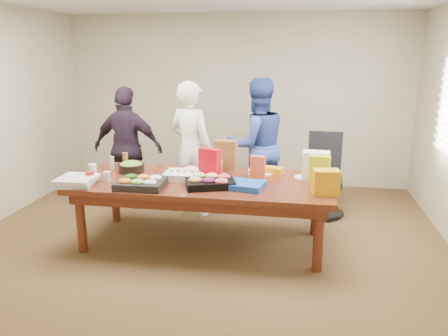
% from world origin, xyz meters
% --- Properties ---
extents(floor, '(5.50, 5.00, 0.02)m').
position_xyz_m(floor, '(0.00, 0.00, -0.01)').
color(floor, '#47301E').
rests_on(floor, ground).
extents(wall_back, '(5.50, 0.04, 2.70)m').
position_xyz_m(wall_back, '(0.00, 2.50, 1.35)').
color(wall_back, beige).
rests_on(wall_back, floor).
extents(wall_front, '(5.50, 0.04, 2.70)m').
position_xyz_m(wall_front, '(0.00, -2.50, 1.35)').
color(wall_front, beige).
rests_on(wall_front, floor).
extents(conference_table, '(2.80, 1.20, 0.75)m').
position_xyz_m(conference_table, '(0.00, 0.00, 0.38)').
color(conference_table, '#4C1C0F').
rests_on(conference_table, floor).
extents(office_chair, '(0.57, 0.57, 1.05)m').
position_xyz_m(office_chair, '(1.37, 1.12, 0.52)').
color(office_chair, black).
rests_on(office_chair, floor).
extents(person_center, '(0.76, 0.65, 1.77)m').
position_xyz_m(person_center, '(-0.36, 0.92, 0.88)').
color(person_center, white).
rests_on(person_center, floor).
extents(person_right, '(1.08, 1.00, 1.79)m').
position_xyz_m(person_right, '(0.47, 1.21, 0.90)').
color(person_right, '#32489F').
rests_on(person_right, floor).
extents(person_left, '(1.01, 0.47, 1.68)m').
position_xyz_m(person_left, '(-1.28, 1.02, 0.84)').
color(person_left, '#271B2A').
rests_on(person_left, floor).
extents(veggie_tray, '(0.50, 0.40, 0.07)m').
position_xyz_m(veggie_tray, '(-0.58, -0.37, 0.79)').
color(veggie_tray, black).
rests_on(veggie_tray, conference_table).
extents(fruit_tray, '(0.60, 0.53, 0.08)m').
position_xyz_m(fruit_tray, '(0.12, -0.21, 0.79)').
color(fruit_tray, black).
rests_on(fruit_tray, conference_table).
extents(sheet_cake, '(0.45, 0.34, 0.08)m').
position_xyz_m(sheet_cake, '(-0.21, 0.02, 0.79)').
color(sheet_cake, white).
rests_on(sheet_cake, conference_table).
extents(salad_bowl, '(0.37, 0.37, 0.10)m').
position_xyz_m(salad_bowl, '(-0.90, 0.18, 0.80)').
color(salad_bowl, black).
rests_on(salad_bowl, conference_table).
extents(chip_bag_blue, '(0.47, 0.38, 0.06)m').
position_xyz_m(chip_bag_blue, '(0.47, -0.21, 0.78)').
color(chip_bag_blue, blue).
rests_on(chip_bag_blue, conference_table).
extents(chip_bag_red, '(0.26, 0.19, 0.35)m').
position_xyz_m(chip_bag_red, '(0.07, 0.02, 0.93)').
color(chip_bag_red, red).
rests_on(chip_bag_red, conference_table).
extents(chip_bag_yellow, '(0.22, 0.12, 0.32)m').
position_xyz_m(chip_bag_yellow, '(1.25, 0.01, 0.91)').
color(chip_bag_yellow, '#CFDF18').
rests_on(chip_bag_yellow, conference_table).
extents(chip_bag_orange, '(0.17, 0.09, 0.25)m').
position_xyz_m(chip_bag_orange, '(0.58, 0.17, 0.88)').
color(chip_bag_orange, '#E85E31').
rests_on(chip_bag_orange, conference_table).
extents(mayo_jar, '(0.10, 0.10, 0.15)m').
position_xyz_m(mayo_jar, '(0.10, 0.34, 0.82)').
color(mayo_jar, white).
rests_on(mayo_jar, conference_table).
extents(mustard_bottle, '(0.07, 0.07, 0.19)m').
position_xyz_m(mustard_bottle, '(-0.04, 0.40, 0.84)').
color(mustard_bottle, yellow).
rests_on(mustard_bottle, conference_table).
extents(dressing_bottle, '(0.08, 0.08, 0.20)m').
position_xyz_m(dressing_bottle, '(-1.02, 0.29, 0.85)').
color(dressing_bottle, brown).
rests_on(dressing_bottle, conference_table).
extents(ranch_bottle, '(0.07, 0.07, 0.16)m').
position_xyz_m(ranch_bottle, '(-1.16, 0.24, 0.83)').
color(ranch_bottle, beige).
rests_on(ranch_bottle, conference_table).
extents(banana_bunch, '(0.26, 0.19, 0.08)m').
position_xyz_m(banana_bunch, '(0.74, 0.39, 0.79)').
color(banana_bunch, orange).
rests_on(banana_bunch, conference_table).
extents(bread_loaf, '(0.32, 0.19, 0.12)m').
position_xyz_m(bread_loaf, '(0.01, 0.36, 0.81)').
color(bread_loaf, olive).
rests_on(bread_loaf, conference_table).
extents(kraft_bag, '(0.28, 0.18, 0.35)m').
position_xyz_m(kraft_bag, '(0.17, 0.51, 0.92)').
color(kraft_bag, brown).
rests_on(kraft_bag, conference_table).
extents(red_cup, '(0.10, 0.10, 0.12)m').
position_xyz_m(red_cup, '(-1.18, -0.30, 0.81)').
color(red_cup, '#AA2022').
rests_on(red_cup, conference_table).
extents(clear_cup_a, '(0.09, 0.09, 0.11)m').
position_xyz_m(clear_cup_a, '(-1.02, -0.23, 0.80)').
color(clear_cup_a, silver).
rests_on(clear_cup_a, conference_table).
extents(clear_cup_b, '(0.11, 0.11, 0.12)m').
position_xyz_m(clear_cup_b, '(-1.30, 0.00, 0.81)').
color(clear_cup_b, white).
rests_on(clear_cup_b, conference_table).
extents(pizza_box_lower, '(0.43, 0.43, 0.04)m').
position_xyz_m(pizza_box_lower, '(-1.30, -0.39, 0.77)').
color(pizza_box_lower, silver).
rests_on(pizza_box_lower, conference_table).
extents(pizza_box_upper, '(0.38, 0.38, 0.04)m').
position_xyz_m(pizza_box_upper, '(-1.28, -0.41, 0.82)').
color(pizza_box_upper, silver).
rests_on(pizza_box_upper, pizza_box_lower).
extents(plate_a, '(0.26, 0.26, 0.01)m').
position_xyz_m(plate_a, '(1.10, 0.27, 0.76)').
color(plate_a, white).
rests_on(plate_a, conference_table).
extents(plate_b, '(0.26, 0.26, 0.02)m').
position_xyz_m(plate_b, '(0.64, 0.38, 0.76)').
color(plate_b, white).
rests_on(plate_b, conference_table).
extents(dip_bowl_a, '(0.17, 0.17, 0.07)m').
position_xyz_m(dip_bowl_a, '(0.55, 0.28, 0.78)').
color(dip_bowl_a, beige).
rests_on(dip_bowl_a, conference_table).
extents(dip_bowl_b, '(0.17, 0.17, 0.06)m').
position_xyz_m(dip_bowl_b, '(-0.20, 0.27, 0.78)').
color(dip_bowl_b, '#F2DFC1').
rests_on(dip_bowl_b, conference_table).
extents(grocery_bag_white, '(0.30, 0.22, 0.31)m').
position_xyz_m(grocery_bag_white, '(1.22, 0.25, 0.91)').
color(grocery_bag_white, white).
rests_on(grocery_bag_white, conference_table).
extents(grocery_bag_yellow, '(0.27, 0.20, 0.25)m').
position_xyz_m(grocery_bag_yellow, '(1.30, -0.28, 0.87)').
color(grocery_bag_yellow, '#E9A00D').
rests_on(grocery_bag_yellow, conference_table).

